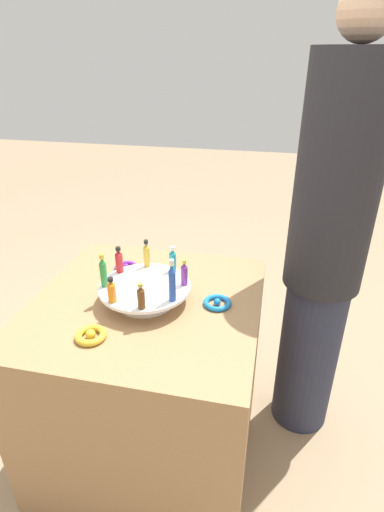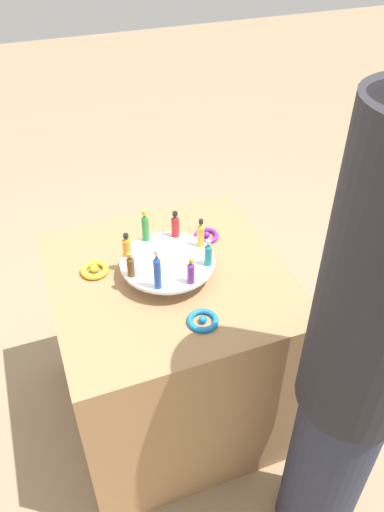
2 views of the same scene
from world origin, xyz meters
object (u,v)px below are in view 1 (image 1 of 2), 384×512
(bottle_purple, at_px, (184,273))
(bottle_teal, at_px, (173,260))
(bottle_green, at_px, (103,272))
(ribbon_bow_gold, at_px, (91,335))
(display_stand, at_px, (145,291))
(bottle_red, at_px, (119,261))
(bottle_blue, at_px, (172,282))
(ribbon_bow_blue, at_px, (217,303))
(bottle_gold, at_px, (147,254))
(ribbon_bow_purple, at_px, (126,267))
(bottle_orange, at_px, (112,291))
(bottle_brown, at_px, (141,297))
(person_figure, at_px, (326,249))

(bottle_purple, bearing_deg, bottle_teal, 36.84)
(bottle_green, bearing_deg, bottle_teal, -53.16)
(bottle_purple, distance_m, ribbon_bow_gold, 0.38)
(display_stand, height_order, bottle_red, bottle_red)
(display_stand, height_order, ribbon_bow_gold, display_stand)
(display_stand, height_order, bottle_blue, bottle_blue)
(bottle_purple, relative_size, ribbon_bow_blue, 0.98)
(bottle_gold, height_order, bottle_blue, bottle_blue)
(bottle_blue, distance_m, ribbon_bow_purple, 0.41)
(ribbon_bow_purple, bearing_deg, bottle_orange, -165.96)
(bottle_green, height_order, ribbon_bow_blue, bottle_green)
(bottle_red, relative_size, bottle_orange, 1.14)
(bottle_green, distance_m, ribbon_bow_blue, 0.42)
(bottle_red, bearing_deg, bottle_gold, -53.16)
(display_stand, xyz_separation_m, bottle_brown, (-0.14, -0.04, 0.07))
(bottle_blue, bearing_deg, bottle_orange, 104.34)
(bottle_gold, bearing_deg, ribbon_bow_purple, 58.89)
(bottle_gold, height_order, ribbon_bow_blue, bottle_gold)
(bottle_gold, distance_m, ribbon_bow_gold, 0.40)
(display_stand, bearing_deg, ribbon_bow_purple, 36.50)
(bottle_teal, xyz_separation_m, person_figure, (0.20, -0.57, 0.01))
(ribbon_bow_gold, bearing_deg, ribbon_bow_purple, 6.50)
(bottle_red, distance_m, person_figure, 0.80)
(bottle_purple, distance_m, bottle_blue, 0.11)
(person_figure, bearing_deg, ribbon_bow_purple, -18.67)
(bottle_gold, bearing_deg, person_figure, -74.62)
(bottle_gold, distance_m, bottle_green, 0.20)
(bottle_brown, relative_size, ribbon_bow_gold, 0.93)
(bottle_purple, height_order, ribbon_bow_gold, bottle_purple)
(bottle_green, height_order, ribbon_bow_gold, bottle_green)
(display_stand, height_order, bottle_orange, bottle_orange)
(ribbon_bow_gold, bearing_deg, display_stand, -23.50)
(bottle_brown, xyz_separation_m, person_figure, (0.46, -0.60, 0.01))
(ribbon_bow_gold, height_order, person_figure, person_figure)
(bottle_blue, xyz_separation_m, ribbon_bow_gold, (-0.17, 0.23, -0.13))
(bottle_brown, height_order, bottle_blue, bottle_blue)
(bottle_orange, bearing_deg, bottle_red, 14.34)
(bottle_purple, xyz_separation_m, bottle_orange, (-0.16, 0.21, -0.00))
(bottle_red, xyz_separation_m, bottle_brown, (-0.21, -0.16, -0.00))
(ribbon_bow_gold, bearing_deg, bottle_brown, -53.76)
(bottle_brown, relative_size, ribbon_bow_purple, 0.97)
(ribbon_bow_blue, bearing_deg, bottle_red, 83.60)
(bottle_gold, relative_size, person_figure, 0.06)
(ribbon_bow_gold, bearing_deg, bottle_green, 9.24)
(bottle_purple, xyz_separation_m, bottle_blue, (-0.11, 0.02, 0.03))
(ribbon_bow_gold, xyz_separation_m, person_figure, (0.56, -0.74, 0.11))
(person_figure, bearing_deg, ribbon_bow_blue, 10.84)
(bottle_gold, xyz_separation_m, ribbon_bow_blue, (-0.11, -0.29, -0.11))
(bottle_teal, bearing_deg, display_stand, 149.34)
(display_stand, distance_m, bottle_purple, 0.16)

